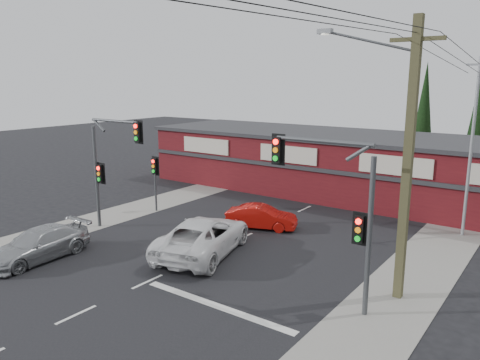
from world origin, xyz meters
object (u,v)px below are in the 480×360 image
Objects in this scene: white_suv at (203,236)px; silver_suv at (38,245)px; red_sedan at (261,217)px; utility_pole at (404,153)px; shop_building at (328,162)px.

white_suv reaches higher than silver_suv.
silver_suv reaches higher than red_sedan.
utility_pole is (8.47, -3.92, 4.77)m from red_sedan.
shop_building is at bearing 73.79° from silver_suv.
utility_pole reaches higher than silver_suv.
white_suv is at bearing 158.35° from red_sedan.
shop_building is 17.15m from utility_pole.
white_suv is at bearing 38.58° from silver_suv.
red_sedan is 10.48m from utility_pole.
shop_building reaches higher than silver_suv.
red_sedan is 0.14× the size of shop_building.
utility_pole is at bearing -56.24° from shop_building.
silver_suv is (-5.53, -4.85, -0.16)m from white_suv.
white_suv is at bearing -174.58° from utility_pole.
utility_pole reaches higher than shop_building.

